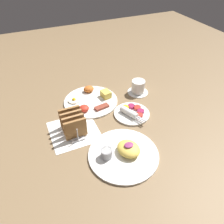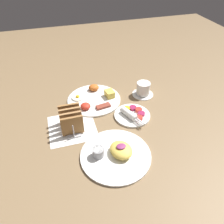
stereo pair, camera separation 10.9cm
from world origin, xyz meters
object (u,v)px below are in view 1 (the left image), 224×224
object	(u,v)px
plate_breakfast	(91,100)
plate_condiments	(132,113)
toast_rack	(73,123)
plate_foreground	(123,153)
coffee_cup	(138,87)

from	to	relation	value
plate_breakfast	plate_condiments	world-z (taller)	plate_breakfast
plate_condiments	toast_rack	distance (m)	0.31
plate_foreground	toast_rack	world-z (taller)	toast_rack
toast_rack	plate_breakfast	bearing A→B (deg)	51.01
coffee_cup	plate_breakfast	bearing A→B (deg)	174.79
toast_rack	coffee_cup	distance (m)	0.46
toast_rack	coffee_cup	size ratio (longest dim) A/B	1.23
plate_breakfast	toast_rack	world-z (taller)	toast_rack
plate_breakfast	toast_rack	xyz separation A→B (m)	(-0.15, -0.19, 0.04)
toast_rack	coffee_cup	xyz separation A→B (m)	(0.43, 0.16, -0.02)
plate_breakfast	plate_condiments	size ratio (longest dim) A/B	1.50
plate_breakfast	toast_rack	distance (m)	0.24
plate_condiments	coffee_cup	bearing A→B (deg)	52.36
plate_condiments	coffee_cup	size ratio (longest dim) A/B	1.63
plate_foreground	toast_rack	xyz separation A→B (m)	(-0.15, 0.22, 0.04)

